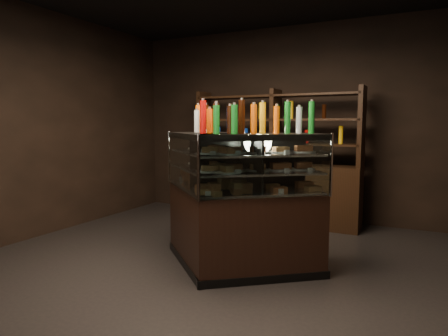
{
  "coord_description": "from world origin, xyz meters",
  "views": [
    {
      "loc": [
        2.03,
        -3.64,
        1.49
      ],
      "look_at": [
        0.29,
        -0.14,
        1.06
      ],
      "focal_mm": 32.0,
      "sensor_mm": 36.0,
      "label": 1
    }
  ],
  "objects": [
    {
      "name": "potted_conifer",
      "position": [
        0.51,
        0.22,
        0.41
      ],
      "size": [
        0.34,
        0.34,
        0.72
      ],
      "rotation": [
        0.0,
        0.0,
        -0.36
      ],
      "color": "black",
      "rests_on": "ground"
    },
    {
      "name": "display_case",
      "position": [
        0.32,
        0.0,
        0.47
      ],
      "size": [
        1.93,
        1.36,
        1.41
      ],
      "rotation": [
        0.0,
        0.0,
        -0.05
      ],
      "color": "black",
      "rests_on": "ground"
    },
    {
      "name": "room_shell",
      "position": [
        0.0,
        0.0,
        1.94
      ],
      "size": [
        5.02,
        5.02,
        3.01
      ],
      "color": "black",
      "rests_on": "ground"
    },
    {
      "name": "food_display",
      "position": [
        0.32,
        0.0,
        1.09
      ],
      "size": [
        1.56,
        0.93,
        0.44
      ],
      "color": "#C87748",
      "rests_on": "display_case"
    },
    {
      "name": "back_shelving",
      "position": [
        0.05,
        2.05,
        0.61
      ],
      "size": [
        2.52,
        0.45,
        2.0
      ],
      "rotation": [
        0.0,
        0.0,
        -0.01
      ],
      "color": "black",
      "rests_on": "ground"
    },
    {
      "name": "bottles_top",
      "position": [
        0.32,
        0.0,
        1.54
      ],
      "size": [
        1.39,
        0.79,
        0.3
      ],
      "color": "#B20C0A",
      "rests_on": "display_case"
    },
    {
      "name": "ground",
      "position": [
        0.0,
        0.0,
        0.0
      ],
      "size": [
        5.0,
        5.0,
        0.0
      ],
      "primitive_type": "plane",
      "color": "black",
      "rests_on": "ground"
    }
  ]
}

